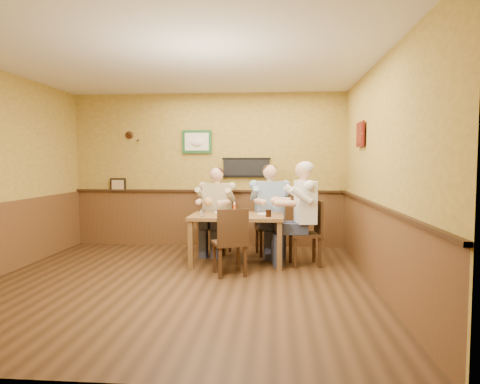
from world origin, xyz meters
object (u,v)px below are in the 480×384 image
object	(u,v)px
water_glass_left	(203,213)
pepper_shaker	(235,212)
cola_tumbler	(268,213)
chair_back_left	(217,226)
chair_back_right	(269,227)
diner_tan_shirt	(217,215)
chair_near_side	(229,241)
diner_white_elder	(305,219)
diner_blue_polo	(270,215)
chair_right_end	(305,233)
water_glass_mid	(241,213)
hot_sauce_bottle	(234,209)
salt_shaker	(233,212)
dining_table	(237,221)

from	to	relation	value
water_glass_left	pepper_shaker	world-z (taller)	water_glass_left
water_glass_left	cola_tumbler	xyz separation A→B (m)	(0.97, 0.02, 0.00)
chair_back_left	chair_back_right	distance (m)	0.89
cola_tumbler	chair_back_right	bearing A→B (deg)	89.73
chair_back_left	diner_tan_shirt	size ratio (longest dim) A/B	0.70
chair_near_side	water_glass_left	distance (m)	0.70
diner_white_elder	diner_blue_polo	bearing A→B (deg)	-149.07
chair_right_end	water_glass_mid	size ratio (longest dim) A/B	8.22
chair_right_end	diner_tan_shirt	xyz separation A→B (m)	(-1.42, 0.73, 0.17)
chair_right_end	diner_white_elder	xyz separation A→B (m)	(0.00, 0.00, 0.21)
chair_near_side	hot_sauce_bottle	size ratio (longest dim) A/B	5.09
chair_right_end	cola_tumbler	size ratio (longest dim) A/B	9.06
chair_near_side	cola_tumbler	xyz separation A→B (m)	(0.53, 0.45, 0.34)
chair_back_left	chair_right_end	xyz separation A→B (m)	(1.42, -0.73, 0.03)
diner_tan_shirt	pepper_shaker	xyz separation A→B (m)	(0.37, -0.71, 0.14)
hot_sauce_bottle	water_glass_mid	bearing A→B (deg)	-60.95
salt_shaker	diner_blue_polo	bearing A→B (deg)	51.33
dining_table	water_glass_mid	size ratio (longest dim) A/B	11.75
water_glass_mid	hot_sauce_bottle	world-z (taller)	hot_sauce_bottle
salt_shaker	pepper_shaker	size ratio (longest dim) A/B	1.05
chair_near_side	diner_white_elder	xyz separation A→B (m)	(1.07, 0.65, 0.24)
chair_right_end	diner_blue_polo	xyz separation A→B (m)	(-0.54, 0.66, 0.19)
chair_near_side	diner_tan_shirt	bearing A→B (deg)	-96.29
water_glass_mid	water_glass_left	bearing A→B (deg)	174.10
chair_near_side	hot_sauce_bottle	world-z (taller)	hot_sauce_bottle
chair_back_right	chair_near_side	bearing A→B (deg)	-124.61
chair_back_right	water_glass_left	size ratio (longest dim) A/B	9.04
chair_back_left	hot_sauce_bottle	world-z (taller)	hot_sauce_bottle
chair_back_left	cola_tumbler	world-z (taller)	chair_back_left
diner_white_elder	salt_shaker	xyz separation A→B (m)	(-1.08, -0.01, 0.09)
dining_table	chair_near_side	distance (m)	0.70
cola_tumbler	chair_back_left	bearing A→B (deg)	133.48
diner_blue_polo	hot_sauce_bottle	world-z (taller)	diner_blue_polo
chair_back_right	pepper_shaker	size ratio (longest dim) A/B	11.18
diner_blue_polo	water_glass_mid	distance (m)	1.03
diner_blue_polo	chair_near_side	bearing A→B (deg)	-124.61
water_glass_mid	pepper_shaker	distance (m)	0.33
chair_back_right	cola_tumbler	world-z (taller)	chair_back_right
chair_back_left	chair_back_right	bearing A→B (deg)	6.96
chair_right_end	pepper_shaker	world-z (taller)	chair_right_end
diner_white_elder	cola_tumbler	size ratio (longest dim) A/B	12.94
chair_right_end	pepper_shaker	xyz separation A→B (m)	(-1.06, 0.02, 0.30)
chair_back_right	diner_blue_polo	world-z (taller)	diner_blue_polo
water_glass_left	diner_white_elder	bearing A→B (deg)	8.30
chair_right_end	salt_shaker	world-z (taller)	chair_right_end
chair_back_left	chair_near_side	world-z (taller)	chair_near_side
diner_tan_shirt	salt_shaker	xyz separation A→B (m)	(0.34, -0.75, 0.14)
cola_tumbler	hot_sauce_bottle	bearing A→B (deg)	165.21
chair_right_end	water_glass_left	bearing A→B (deg)	-89.88
water_glass_left	salt_shaker	size ratio (longest dim) A/B	1.18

